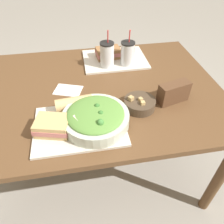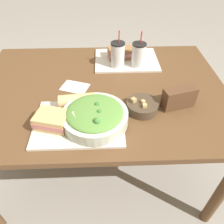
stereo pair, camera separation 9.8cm
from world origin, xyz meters
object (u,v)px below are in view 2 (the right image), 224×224
at_px(salad_bowl, 95,116).
at_px(drink_cup_dark, 118,55).
at_px(soup_bowl, 142,106).
at_px(sandwich_far, 120,53).
at_px(drink_cup_red, 138,56).
at_px(chip_bag, 179,98).
at_px(baguette_near, 78,100).
at_px(napkin_folded, 75,87).
at_px(sandwich_near, 53,120).

distance_m(salad_bowl, drink_cup_dark, 0.51).
relative_size(soup_bowl, sandwich_far, 0.93).
distance_m(drink_cup_red, chip_bag, 0.41).
height_order(baguette_near, napkin_folded, baguette_near).
relative_size(soup_bowl, sandwich_near, 0.90).
bearing_deg(sandwich_near, baguette_near, 67.29).
distance_m(sandwich_near, baguette_near, 0.16).
bearing_deg(soup_bowl, chip_bag, 6.90).
distance_m(chip_bag, napkin_folded, 0.56).
relative_size(baguette_near, napkin_folded, 1.06).
distance_m(baguette_near, sandwich_far, 0.54).
height_order(sandwich_far, napkin_folded, sandwich_far).
bearing_deg(drink_cup_dark, chip_bag, -54.15).
relative_size(sandwich_near, drink_cup_dark, 0.76).
distance_m(baguette_near, napkin_folded, 0.18).
height_order(drink_cup_red, napkin_folded, drink_cup_red).
bearing_deg(drink_cup_red, sandwich_near, -131.06).
height_order(salad_bowl, chip_bag, chip_bag).
relative_size(sandwich_far, napkin_folded, 0.98).
xyz_separation_m(salad_bowl, baguette_near, (-0.09, 0.12, -0.01)).
distance_m(soup_bowl, baguette_near, 0.31).
bearing_deg(drink_cup_red, soup_bowl, -94.15).
bearing_deg(napkin_folded, chip_bag, -19.00).
xyz_separation_m(sandwich_far, chip_bag, (0.25, -0.49, 0.01)).
bearing_deg(drink_cup_red, salad_bowl, -117.35).
xyz_separation_m(sandwich_near, chip_bag, (0.59, 0.12, 0.01)).
xyz_separation_m(drink_cup_dark, drink_cup_red, (0.13, -0.00, -0.00)).
xyz_separation_m(salad_bowl, sandwich_near, (-0.19, -0.01, -0.01)).
xyz_separation_m(baguette_near, drink_cup_dark, (0.21, 0.38, 0.04)).
relative_size(sandwich_far, drink_cup_red, 0.76).
bearing_deg(sandwich_near, drink_cup_dark, 72.63).
bearing_deg(soup_bowl, drink_cup_red, 85.85).
relative_size(salad_bowl, drink_cup_dark, 1.31).
height_order(salad_bowl, sandwich_far, salad_bowl).
distance_m(drink_cup_dark, drink_cup_red, 0.13).
xyz_separation_m(salad_bowl, chip_bag, (0.40, 0.11, 0.00)).
relative_size(salad_bowl, soup_bowl, 1.92).
distance_m(salad_bowl, drink_cup_red, 0.56).
bearing_deg(salad_bowl, baguette_near, 126.38).
bearing_deg(drink_cup_red, drink_cup_dark, 180.00).
relative_size(baguette_near, drink_cup_red, 0.82).
height_order(baguette_near, chip_bag, chip_bag).
xyz_separation_m(baguette_near, napkin_folded, (-0.03, 0.17, -0.04)).
distance_m(sandwich_far, chip_bag, 0.55).
xyz_separation_m(salad_bowl, drink_cup_red, (0.25, 0.49, 0.03)).
bearing_deg(sandwich_far, drink_cup_red, -51.82).
distance_m(drink_cup_dark, napkin_folded, 0.33).
distance_m(salad_bowl, chip_bag, 0.42).
bearing_deg(soup_bowl, drink_cup_dark, 103.51).
xyz_separation_m(sandwich_near, baguette_near, (0.10, 0.13, 0.00)).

